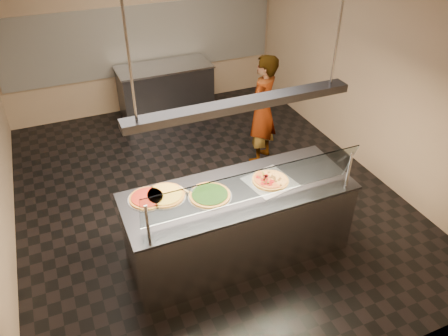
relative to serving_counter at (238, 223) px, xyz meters
name	(u,v)px	position (x,y,z in m)	size (l,w,h in m)	color
ground	(205,193)	(0.05, 1.25, -0.48)	(5.00, 6.00, 0.02)	black
wall_back	(141,28)	(0.05, 4.26, 1.03)	(5.00, 0.02, 3.00)	tan
wall_front	(352,264)	(0.05, -1.76, 1.03)	(5.00, 0.02, 3.00)	tan
wall_right	(368,66)	(2.56, 1.25, 1.03)	(0.02, 6.00, 3.00)	tan
tile_band	(143,40)	(0.05, 4.23, 0.83)	(4.90, 0.02, 1.20)	silver
serving_counter	(238,223)	(0.00, 0.00, 0.00)	(2.53, 0.94, 0.93)	#B7B7BC
sneeze_guard	(254,186)	(0.00, -0.34, 0.76)	(2.29, 0.18, 0.54)	#B7B7BC
perforated_tray	(270,181)	(0.38, 0.01, 0.47)	(0.56, 0.56, 0.01)	silver
half_pizza_pepperoni	(262,181)	(0.28, 0.01, 0.50)	(0.27, 0.43, 0.05)	#995F23
half_pizza_sausage	(277,178)	(0.47, 0.01, 0.49)	(0.27, 0.43, 0.04)	#995F23
pizza_spinach	(210,195)	(-0.33, 0.03, 0.48)	(0.47, 0.47, 0.03)	silver
pizza_cheese	(165,195)	(-0.77, 0.22, 0.48)	(0.45, 0.45, 0.03)	silver
pizza_tomato	(147,198)	(-0.95, 0.24, 0.48)	(0.41, 0.41, 0.03)	silver
pizza_spatula	(189,189)	(-0.50, 0.19, 0.49)	(0.26, 0.20, 0.02)	#B7B7BC
prep_table	(166,90)	(0.28, 3.80, 0.00)	(1.67, 0.74, 0.93)	#3B3B41
worker	(262,110)	(1.17, 1.73, 0.38)	(0.62, 0.41, 1.70)	#33313B
heat_lamp_housing	(241,104)	(0.00, 0.00, 1.48)	(2.30, 0.18, 0.08)	#3B3B41
lamp_rod_left	(130,64)	(-1.00, 0.00, 2.03)	(0.02, 0.02, 1.01)	#B7B7BC
lamp_rod_right	(338,34)	(1.00, 0.00, 2.03)	(0.02, 0.02, 1.01)	#B7B7BC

